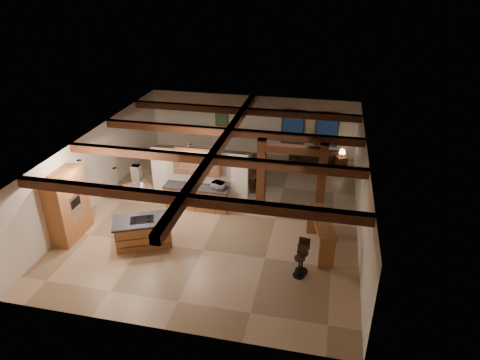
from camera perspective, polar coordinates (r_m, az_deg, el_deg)
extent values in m
plane|color=tan|center=(16.34, -2.42, -4.31)|extent=(12.00, 12.00, 0.00)
plane|color=silver|center=(21.05, 1.60, 7.38)|extent=(10.00, 0.00, 10.00)
plane|color=silver|center=(10.88, -10.68, -13.66)|extent=(10.00, 0.00, 10.00)
plane|color=silver|center=(17.49, -18.59, 1.78)|extent=(0.00, 12.00, 12.00)
plane|color=silver|center=(15.27, 15.96, -1.53)|extent=(0.00, 12.00, 12.00)
plane|color=black|center=(15.05, -2.63, 5.19)|extent=(12.00, 12.00, 0.00)
cube|color=#3D1E0F|center=(11.66, -7.57, -2.56)|extent=(10.00, 0.25, 0.28)
cube|color=#3D1E0F|center=(13.95, -3.96, 2.74)|extent=(10.00, 0.25, 0.28)
cube|color=#3D1E0F|center=(16.28, -1.46, 6.38)|extent=(10.00, 0.25, 0.28)
cube|color=#3D1E0F|center=(18.77, 0.49, 9.18)|extent=(10.00, 0.25, 0.28)
cube|color=#3D1E0F|center=(15.10, -2.62, 4.70)|extent=(0.28, 12.00, 0.28)
cube|color=#3D1E0F|center=(15.82, 2.85, 0.56)|extent=(0.30, 0.30, 2.90)
cube|color=#3D1E0F|center=(15.66, 10.81, -0.20)|extent=(0.30, 0.30, 2.90)
cube|color=#3D1E0F|center=(15.22, 7.04, 4.05)|extent=(2.50, 0.28, 0.28)
cube|color=silver|center=(16.48, -5.43, 0.24)|extent=(3.80, 0.18, 2.20)
cube|color=#A35834|center=(15.50, -22.01, -3.16)|extent=(0.64, 1.60, 2.40)
cube|color=silver|center=(15.37, -21.04, -3.46)|extent=(0.06, 0.62, 0.95)
cube|color=black|center=(15.26, -21.04, -2.83)|extent=(0.01, 0.50, 0.28)
cube|color=#A35834|center=(16.47, -5.73, -2.44)|extent=(2.40, 0.60, 0.86)
cube|color=black|center=(16.24, -5.80, -0.99)|extent=(2.50, 0.66, 0.08)
cube|color=#A35834|center=(16.01, -5.73, 2.37)|extent=(1.80, 0.34, 0.95)
cube|color=silver|center=(15.85, -5.92, 2.10)|extent=(1.74, 0.02, 0.90)
pyramid|color=silver|center=(14.07, -13.25, -2.46)|extent=(1.10, 1.10, 0.45)
cube|color=silver|center=(13.70, -13.59, 0.50)|extent=(0.26, 0.22, 0.73)
cube|color=#3D1E0F|center=(20.72, 7.05, 7.02)|extent=(1.10, 0.05, 1.70)
cube|color=black|center=(20.69, 7.05, 6.99)|extent=(0.95, 0.02, 1.55)
cube|color=#3D1E0F|center=(20.66, 11.50, 6.62)|extent=(1.10, 0.05, 1.70)
cube|color=black|center=(20.63, 11.49, 6.59)|extent=(0.95, 0.02, 1.55)
cube|color=#3D1E0F|center=(21.22, -2.44, 8.25)|extent=(0.65, 0.04, 0.85)
cube|color=#22502E|center=(21.20, -2.46, 8.23)|extent=(0.55, 0.01, 0.75)
cylinder|color=silver|center=(13.59, -16.34, 1.49)|extent=(0.16, 0.16, 0.03)
cylinder|color=silver|center=(14.90, -6.85, 4.66)|extent=(0.16, 0.16, 0.03)
cylinder|color=silver|center=(14.51, -20.71, 2.44)|extent=(0.16, 0.16, 0.03)
cube|color=#A35834|center=(14.73, -12.72, -6.87)|extent=(2.01, 1.56, 0.86)
cube|color=black|center=(14.48, -12.91, -5.32)|extent=(2.17, 1.72, 0.08)
cube|color=black|center=(14.45, -12.93, -5.16)|extent=(0.89, 0.76, 0.02)
imported|color=#3C1F0F|center=(18.25, 0.18, 0.47)|extent=(2.21, 1.76, 0.68)
imported|color=black|center=(20.51, 9.99, 3.11)|extent=(2.49, 1.76, 0.68)
imported|color=silver|center=(15.94, -2.87, -0.74)|extent=(0.56, 0.47, 0.27)
cube|color=#A35834|center=(13.98, 10.82, -5.33)|extent=(1.07, 2.24, 0.07)
cube|color=#A35834|center=(13.50, 11.47, -9.56)|extent=(0.50, 0.23, 1.09)
cube|color=#A35834|center=(15.08, 9.87, -5.19)|extent=(0.50, 0.23, 1.09)
cube|color=#3D1E0F|center=(20.29, 13.33, 2.32)|extent=(0.59, 0.59, 0.56)
cylinder|color=black|center=(20.15, 13.43, 3.26)|extent=(0.06, 0.06, 0.17)
cone|color=#FFD699|center=(20.08, 13.49, 3.70)|extent=(0.30, 0.30, 0.19)
cylinder|color=black|center=(12.99, 7.98, -10.31)|extent=(0.33, 0.33, 0.06)
cube|color=black|center=(12.98, 8.32, -9.22)|extent=(0.30, 0.13, 0.36)
cylinder|color=black|center=(13.18, 7.89, -11.44)|extent=(0.05, 0.05, 0.63)
cylinder|color=black|center=(13.37, 7.81, -12.48)|extent=(0.36, 0.36, 0.03)
cylinder|color=black|center=(13.14, 8.36, -9.54)|extent=(0.35, 0.35, 0.07)
cube|color=black|center=(13.14, 8.60, -8.34)|extent=(0.34, 0.09, 0.39)
cylinder|color=black|center=(13.35, 8.26, -10.76)|extent=(0.06, 0.06, 0.69)
cylinder|color=black|center=(13.56, 8.17, -11.88)|extent=(0.39, 0.39, 0.03)
cube|color=#3D1E0F|center=(17.53, -1.89, -0.31)|extent=(0.53, 0.53, 0.06)
cube|color=#3D1E0F|center=(17.56, -1.95, 1.08)|extent=(0.42, 0.17, 0.75)
cylinder|color=#3D1E0F|center=(17.49, -2.40, -1.29)|extent=(0.05, 0.05, 0.42)
cylinder|color=#3D1E0F|center=(17.50, -1.29, -1.24)|extent=(0.05, 0.05, 0.42)
cylinder|color=#3D1E0F|center=(17.79, -2.46, -0.78)|extent=(0.05, 0.05, 0.42)
cylinder|color=#3D1E0F|center=(17.80, -1.36, -0.73)|extent=(0.05, 0.05, 0.42)
cube|color=#3D1E0F|center=(18.79, -2.14, 1.62)|extent=(0.53, 0.53, 0.06)
cube|color=#3D1E0F|center=(18.45, -2.13, 2.39)|extent=(0.42, 0.17, 0.75)
cylinder|color=#3D1E0F|center=(19.06, -1.65, 1.21)|extent=(0.05, 0.05, 0.42)
cylinder|color=#3D1E0F|center=(19.04, -2.67, 1.17)|extent=(0.05, 0.05, 0.42)
cylinder|color=#3D1E0F|center=(18.75, -1.58, 0.76)|extent=(0.05, 0.05, 0.42)
cylinder|color=#3D1E0F|center=(18.74, -2.62, 0.72)|extent=(0.05, 0.05, 0.42)
cube|color=#3D1E0F|center=(17.58, 0.39, -0.22)|extent=(0.53, 0.53, 0.06)
cube|color=#3D1E0F|center=(17.60, 0.33, 1.16)|extent=(0.42, 0.17, 0.75)
cylinder|color=#3D1E0F|center=(17.53, -0.11, -1.20)|extent=(0.05, 0.05, 0.42)
cylinder|color=#3D1E0F|center=(17.56, 1.00, -1.15)|extent=(0.05, 0.05, 0.42)
cylinder|color=#3D1E0F|center=(17.83, -0.21, -0.68)|extent=(0.05, 0.05, 0.42)
cylinder|color=#3D1E0F|center=(17.86, 0.88, -0.64)|extent=(0.05, 0.05, 0.42)
cube|color=#3D1E0F|center=(18.84, -0.01, 1.71)|extent=(0.53, 0.53, 0.06)
cube|color=#3D1E0F|center=(18.49, 0.05, 2.47)|extent=(0.42, 0.17, 0.75)
cylinder|color=#3D1E0F|center=(19.11, 0.45, 1.29)|extent=(0.05, 0.05, 0.42)
cylinder|color=#3D1E0F|center=(19.08, -0.57, 1.25)|extent=(0.05, 0.05, 0.42)
cylinder|color=#3D1E0F|center=(18.80, 0.55, 0.84)|extent=(0.05, 0.05, 0.42)
cylinder|color=#3D1E0F|center=(18.77, -0.48, 0.80)|extent=(0.05, 0.05, 0.42)
cube|color=#3D1E0F|center=(17.65, 2.66, -0.13)|extent=(0.53, 0.53, 0.06)
cube|color=#3D1E0F|center=(17.68, 2.60, 1.25)|extent=(0.42, 0.17, 0.75)
cylinder|color=#3D1E0F|center=(17.59, 2.17, -1.10)|extent=(0.05, 0.05, 0.42)
cylinder|color=#3D1E0F|center=(17.64, 3.27, -1.05)|extent=(0.05, 0.05, 0.42)
cylinder|color=#3D1E0F|center=(17.89, 2.03, -0.59)|extent=(0.05, 0.05, 0.42)
cylinder|color=#3D1E0F|center=(17.94, 3.11, -0.55)|extent=(0.05, 0.05, 0.42)
cube|color=#3D1E0F|center=(18.90, 2.11, 1.78)|extent=(0.53, 0.53, 0.06)
cube|color=#3D1E0F|center=(18.56, 2.20, 2.55)|extent=(0.42, 0.17, 0.75)
cylinder|color=#3D1E0F|center=(19.18, 2.54, 1.37)|extent=(0.05, 0.05, 0.42)
cylinder|color=#3D1E0F|center=(19.14, 1.53, 1.33)|extent=(0.05, 0.05, 0.42)
cylinder|color=#3D1E0F|center=(18.88, 2.67, 0.92)|extent=(0.05, 0.05, 0.42)
cylinder|color=#3D1E0F|center=(18.84, 1.64, 0.88)|extent=(0.05, 0.05, 0.42)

